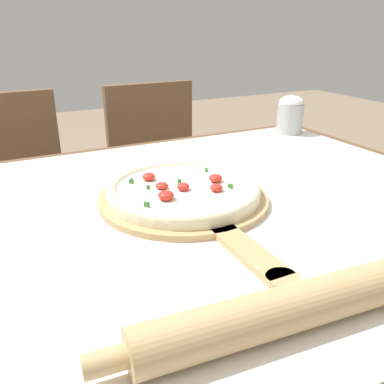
{
  "coord_description": "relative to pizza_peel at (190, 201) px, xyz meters",
  "views": [
    {
      "loc": [
        -0.33,
        -0.65,
        1.11
      ],
      "look_at": [
        0.0,
        0.01,
        0.8
      ],
      "focal_mm": 38.0,
      "sensor_mm": 36.0,
      "label": 1
    }
  ],
  "objects": [
    {
      "name": "towel_cloth",
      "position": [
        -0.0,
        -0.02,
        -0.01
      ],
      "size": [
        1.25,
        0.93,
        0.0
      ],
      "color": "silver",
      "rests_on": "dining_table"
    },
    {
      "name": "dining_table",
      "position": [
        -0.0,
        -0.02,
        -0.11
      ],
      "size": [
        1.33,
        1.01,
        0.77
      ],
      "color": "brown",
      "rests_on": "ground_plane"
    },
    {
      "name": "chair_right",
      "position": [
        0.27,
        0.84,
        -0.27
      ],
      "size": [
        0.41,
        0.41,
        0.88
      ],
      "rotation": [
        0.0,
        0.0,
        0.02
      ],
      "color": "brown",
      "rests_on": "ground_plane"
    },
    {
      "name": "pizza",
      "position": [
        -0.0,
        0.02,
        0.02
      ],
      "size": [
        0.31,
        0.31,
        0.04
      ],
      "color": "beige",
      "rests_on": "pizza_peel"
    },
    {
      "name": "chair_left",
      "position": [
        -0.29,
        0.84,
        -0.27
      ],
      "size": [
        0.42,
        0.42,
        0.88
      ],
      "rotation": [
        0.0,
        0.0,
        0.05
      ],
      "color": "brown",
      "rests_on": "ground_plane"
    },
    {
      "name": "rolling_pin",
      "position": [
        -0.06,
        -0.37,
        0.02
      ],
      "size": [
        0.47,
        0.09,
        0.06
      ],
      "rotation": [
        0.0,
        0.0,
        -0.08
      ],
      "color": "tan",
      "rests_on": "towel_cloth"
    },
    {
      "name": "pizza_peel",
      "position": [
        0.0,
        0.0,
        0.0
      ],
      "size": [
        0.34,
        0.52,
        0.01
      ],
      "color": "tan",
      "rests_on": "towel_cloth"
    },
    {
      "name": "flour_cup",
      "position": [
        0.55,
        0.37,
        0.06
      ],
      "size": [
        0.08,
        0.08,
        0.12
      ],
      "color": "#B2B7BC",
      "rests_on": "towel_cloth"
    }
  ]
}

